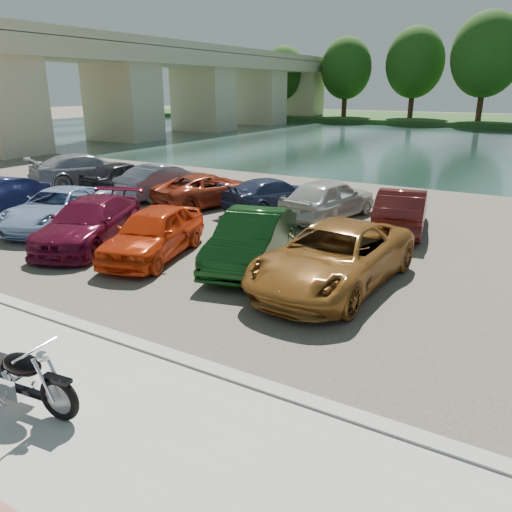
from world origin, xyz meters
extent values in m
plane|color=#595447|center=(0.00, 0.00, 0.00)|extent=(200.00, 200.00, 0.00)
cube|color=#9D9B94|center=(0.00, 2.00, 0.07)|extent=(60.00, 0.30, 0.14)
cube|color=#433E36|center=(0.00, 11.00, 0.02)|extent=(60.00, 18.00, 0.04)
cube|color=black|center=(0.00, 40.00, 0.00)|extent=(120.00, 40.00, 0.00)
cube|color=#224117|center=(0.00, 72.00, 0.30)|extent=(120.00, 24.00, 0.60)
cube|color=#C8B28B|center=(-28.00, 40.00, 7.20)|extent=(7.00, 56.00, 1.40)
cube|color=#C8B28B|center=(-28.00, 40.00, 8.20)|extent=(7.00, 56.00, 0.70)
cube|color=#C8B28B|center=(-28.00, 30.00, 3.60)|extent=(6.00, 4.00, 7.20)
cube|color=#C8B28B|center=(-28.00, 42.00, 3.60)|extent=(6.00, 4.00, 7.20)
cube|color=#C8B28B|center=(-28.00, 54.00, 3.60)|extent=(6.00, 4.00, 7.20)
cube|color=#C8B28B|center=(-28.00, 66.00, 3.60)|extent=(6.00, 4.00, 7.20)
cylinder|color=#3D2516|center=(-30.00, 64.60, 2.85)|extent=(0.70, 0.70, 4.50)
ellipsoid|color=#19380F|center=(-30.00, 64.60, 6.45)|extent=(6.30, 6.30, 7.56)
cylinder|color=#3D2516|center=(-21.00, 66.00, 3.08)|extent=(0.70, 0.70, 4.95)
ellipsoid|color=#19380F|center=(-21.00, 66.00, 7.04)|extent=(6.93, 6.93, 8.32)
cylinder|color=#3D2516|center=(-12.00, 67.40, 3.30)|extent=(0.70, 0.70, 5.40)
ellipsoid|color=#19380F|center=(-12.00, 67.40, 7.62)|extent=(7.56, 7.56, 9.07)
cylinder|color=#3D2516|center=(-3.00, 64.60, 3.52)|extent=(0.70, 0.70, 5.85)
ellipsoid|color=#19380F|center=(-3.00, 64.60, 8.21)|extent=(8.19, 8.19, 9.83)
torus|color=black|center=(0.28, -0.15, 0.44)|extent=(0.69, 0.19, 0.68)
cylinder|color=#B2B2B7|center=(0.28, -0.15, 0.44)|extent=(0.46, 0.11, 0.46)
cylinder|color=silver|center=(0.15, -0.26, 0.74)|extent=(0.33, 0.08, 0.63)
cylinder|color=silver|center=(0.13, -0.06, 0.74)|extent=(0.33, 0.08, 0.63)
cylinder|color=silver|center=(-0.05, -0.18, 1.13)|extent=(0.12, 0.75, 0.04)
sphere|color=silver|center=(0.05, -0.17, 1.05)|extent=(0.18, 0.18, 0.16)
sphere|color=silver|center=(0.12, -0.17, 1.05)|extent=(0.12, 0.12, 0.11)
cube|color=black|center=(0.28, -0.15, 0.75)|extent=(0.46, 0.19, 0.06)
cube|color=black|center=(-0.54, -0.24, 0.38)|extent=(1.20, 0.23, 0.08)
cube|color=silver|center=(-0.59, -0.24, 0.45)|extent=(0.48, 0.37, 0.34)
cylinder|color=silver|center=(-0.49, -0.23, 0.65)|extent=(0.26, 0.21, 0.27)
cylinder|color=silver|center=(-0.69, -0.25, 0.65)|extent=(0.26, 0.21, 0.27)
ellipsoid|color=black|center=(-0.36, -0.22, 0.82)|extent=(0.71, 0.43, 0.32)
cylinder|color=silver|center=(-0.91, -0.12, 0.32)|extent=(1.10, 0.21, 0.09)
cylinder|color=silver|center=(-0.91, -0.12, 0.40)|extent=(1.10, 0.21, 0.09)
cylinder|color=#B2B2B7|center=(-0.67, -0.43, 0.23)|extent=(0.04, 0.14, 0.22)
imported|color=#92ADD4|center=(-8.41, 6.89, 0.68)|extent=(3.37, 5.05, 1.29)
imported|color=#5B0D25|center=(-5.96, 6.04, 0.72)|extent=(3.45, 5.06, 1.36)
imported|color=red|center=(-3.53, 6.12, 0.74)|extent=(2.60, 4.38, 1.40)
imported|color=black|center=(-0.82, 6.91, 0.76)|extent=(2.54, 4.58, 1.43)
imported|color=#945C22|center=(1.59, 6.63, 0.77)|extent=(2.75, 5.42, 1.47)
imported|color=gray|center=(-13.53, 12.65, 0.80)|extent=(3.85, 5.63, 1.51)
imported|color=black|center=(-11.06, 12.54, 0.72)|extent=(1.83, 4.09, 1.37)
imported|color=slate|center=(-8.56, 12.48, 0.74)|extent=(2.04, 4.43, 1.41)
imported|color=#9D331A|center=(-6.02, 12.19, 0.67)|extent=(3.36, 4.96, 1.26)
imported|color=#272F4C|center=(-3.39, 12.72, 0.65)|extent=(3.06, 4.55, 1.22)
imported|color=#B6B7B2|center=(-1.01, 12.57, 0.78)|extent=(2.49, 4.58, 1.48)
imported|color=#481413|center=(1.67, 12.34, 0.74)|extent=(2.23, 4.45, 1.40)
camera|label=1|loc=(5.66, -3.87, 4.56)|focal=35.00mm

